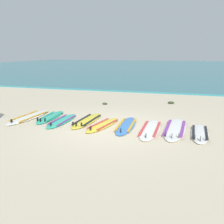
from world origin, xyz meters
TOP-DOWN VIEW (x-y plane):
  - ground_plane at (0.00, 0.00)m, footprint 80.00×80.00m
  - sea at (0.00, 37.42)m, footprint 80.00×60.00m
  - surfboard_0 at (-3.23, 0.39)m, footprint 0.68×2.42m
  - surfboard_1 at (-2.47, 0.60)m, footprint 0.65×2.02m
  - surfboard_2 at (-1.82, 0.25)m, footprint 0.53×2.02m
  - surfboard_3 at (-1.00, 0.52)m, footprint 0.61×2.21m
  - surfboard_4 at (-0.30, 0.16)m, footprint 0.86×2.03m
  - surfboard_5 at (0.44, 0.30)m, footprint 0.64×2.18m
  - surfboard_6 at (1.25, 0.09)m, footprint 0.59×2.29m
  - surfboard_7 at (1.97, 0.37)m, footprint 0.72×2.58m
  - surfboard_8 at (2.69, 0.11)m, footprint 0.53×1.98m
  - seaweed_clump_near_shoreline at (1.57, 4.58)m, footprint 0.30×0.24m
  - seaweed_clump_mid_sand at (-1.34, 3.54)m, footprint 0.24×0.19m

SIDE VIEW (x-z plane):
  - ground_plane at x=0.00m, z-range 0.00..0.00m
  - surfboard_0 at x=-3.23m, z-range -0.05..0.13m
  - surfboard_6 at x=1.25m, z-range -0.05..0.13m
  - surfboard_5 at x=0.44m, z-range -0.05..0.13m
  - surfboard_2 at x=-1.82m, z-range -0.05..0.13m
  - surfboard_4 at x=-0.30m, z-range -0.05..0.13m
  - surfboard_7 at x=1.97m, z-range -0.05..0.13m
  - surfboard_3 at x=-1.00m, z-range -0.05..0.13m
  - surfboard_1 at x=-2.47m, z-range -0.05..0.13m
  - surfboard_8 at x=2.69m, z-range -0.05..0.13m
  - seaweed_clump_mid_sand at x=-1.34m, z-range 0.00..0.08m
  - sea at x=0.00m, z-range 0.00..0.10m
  - seaweed_clump_near_shoreline at x=1.57m, z-range 0.00..0.10m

